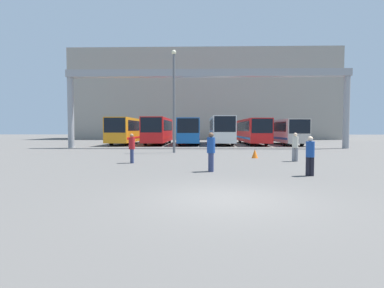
{
  "coord_description": "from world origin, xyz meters",
  "views": [
    {
      "loc": [
        -0.7,
        -7.93,
        1.85
      ],
      "look_at": [
        -1.52,
        23.69,
        0.3
      ],
      "focal_mm": 28.0,
      "sensor_mm": 36.0,
      "label": 1
    }
  ],
  "objects_px": {
    "bus_slot_4": "(252,130)",
    "pedestrian_near_left": "(132,147)",
    "bus_slot_0": "(127,129)",
    "pedestrian_far_center": "(295,146)",
    "bus_slot_3": "(221,129)",
    "lamp_post": "(174,97)",
    "bus_slot_5": "(285,130)",
    "traffic_cone": "(255,154)",
    "bus_slot_1": "(158,129)",
    "pedestrian_mid_left": "(211,151)",
    "pedestrian_mid_right": "(310,155)",
    "bus_slot_2": "(190,130)"
  },
  "relations": [
    {
      "from": "bus_slot_4",
      "to": "pedestrian_near_left",
      "type": "distance_m",
      "value": 23.85
    },
    {
      "from": "bus_slot_0",
      "to": "bus_slot_4",
      "type": "height_order",
      "value": "bus_slot_0"
    },
    {
      "from": "pedestrian_far_center",
      "to": "bus_slot_3",
      "type": "bearing_deg",
      "value": -57.46
    },
    {
      "from": "lamp_post",
      "to": "bus_slot_5",
      "type": "bearing_deg",
      "value": 46.5
    },
    {
      "from": "bus_slot_3",
      "to": "traffic_cone",
      "type": "bearing_deg",
      "value": -87.19
    },
    {
      "from": "bus_slot_1",
      "to": "bus_slot_5",
      "type": "relative_size",
      "value": 1.08
    },
    {
      "from": "bus_slot_4",
      "to": "traffic_cone",
      "type": "height_order",
      "value": "bus_slot_4"
    },
    {
      "from": "pedestrian_mid_left",
      "to": "pedestrian_near_left",
      "type": "height_order",
      "value": "pedestrian_mid_left"
    },
    {
      "from": "bus_slot_0",
      "to": "pedestrian_mid_left",
      "type": "xyz_separation_m",
      "value": [
        9.56,
        -24.1,
        -0.93
      ]
    },
    {
      "from": "bus_slot_0",
      "to": "pedestrian_mid_left",
      "type": "height_order",
      "value": "bus_slot_0"
    },
    {
      "from": "bus_slot_5",
      "to": "bus_slot_1",
      "type": "bearing_deg",
      "value": 178.45
    },
    {
      "from": "pedestrian_mid_right",
      "to": "pedestrian_far_center",
      "type": "bearing_deg",
      "value": -85.23
    },
    {
      "from": "bus_slot_3",
      "to": "pedestrian_near_left",
      "type": "relative_size",
      "value": 7.39
    },
    {
      "from": "bus_slot_2",
      "to": "pedestrian_far_center",
      "type": "xyz_separation_m",
      "value": [
        6.76,
        -20.0,
        -0.92
      ]
    },
    {
      "from": "bus_slot_1",
      "to": "traffic_cone",
      "type": "relative_size",
      "value": 19.48
    },
    {
      "from": "bus_slot_1",
      "to": "bus_slot_4",
      "type": "height_order",
      "value": "bus_slot_1"
    },
    {
      "from": "bus_slot_4",
      "to": "pedestrian_mid_right",
      "type": "distance_m",
      "value": 25.93
    },
    {
      "from": "pedestrian_mid_right",
      "to": "bus_slot_0",
      "type": "bearing_deg",
      "value": -45.43
    },
    {
      "from": "pedestrian_far_center",
      "to": "traffic_cone",
      "type": "height_order",
      "value": "pedestrian_far_center"
    },
    {
      "from": "bus_slot_2",
      "to": "pedestrian_mid_right",
      "type": "bearing_deg",
      "value": -77.5
    },
    {
      "from": "bus_slot_2",
      "to": "bus_slot_5",
      "type": "relative_size",
      "value": 1.1
    },
    {
      "from": "bus_slot_4",
      "to": "traffic_cone",
      "type": "distance_m",
      "value": 18.76
    },
    {
      "from": "bus_slot_5",
      "to": "pedestrian_near_left",
      "type": "height_order",
      "value": "bus_slot_5"
    },
    {
      "from": "bus_slot_2",
      "to": "bus_slot_4",
      "type": "bearing_deg",
      "value": 2.88
    },
    {
      "from": "pedestrian_far_center",
      "to": "pedestrian_near_left",
      "type": "relative_size",
      "value": 1.02
    },
    {
      "from": "bus_slot_0",
      "to": "bus_slot_3",
      "type": "height_order",
      "value": "bus_slot_3"
    },
    {
      "from": "bus_slot_0",
      "to": "bus_slot_3",
      "type": "bearing_deg",
      "value": 2.07
    },
    {
      "from": "bus_slot_1",
      "to": "bus_slot_5",
      "type": "xyz_separation_m",
      "value": [
        15.63,
        -0.42,
        -0.13
      ]
    },
    {
      "from": "bus_slot_3",
      "to": "lamp_post",
      "type": "distance_m",
      "value": 14.91
    },
    {
      "from": "pedestrian_mid_left",
      "to": "pedestrian_near_left",
      "type": "xyz_separation_m",
      "value": [
        -4.21,
        3.2,
        -0.05
      ]
    },
    {
      "from": "pedestrian_near_left",
      "to": "traffic_cone",
      "type": "bearing_deg",
      "value": 91.5
    },
    {
      "from": "bus_slot_1",
      "to": "pedestrian_near_left",
      "type": "xyz_separation_m",
      "value": [
        1.44,
        -20.99,
        -1.0
      ]
    },
    {
      "from": "bus_slot_3",
      "to": "lamp_post",
      "type": "bearing_deg",
      "value": -108.6
    },
    {
      "from": "bus_slot_4",
      "to": "pedestrian_mid_left",
      "type": "xyz_separation_m",
      "value": [
        -6.07,
        -24.7,
        -0.86
      ]
    },
    {
      "from": "pedestrian_far_center",
      "to": "bus_slot_4",
      "type": "bearing_deg",
      "value": -68.45
    },
    {
      "from": "bus_slot_4",
      "to": "pedestrian_mid_left",
      "type": "relative_size",
      "value": 7.16
    },
    {
      "from": "bus_slot_0",
      "to": "bus_slot_5",
      "type": "bearing_deg",
      "value": -0.97
    },
    {
      "from": "pedestrian_near_left",
      "to": "traffic_cone",
      "type": "relative_size",
      "value": 2.79
    },
    {
      "from": "pedestrian_mid_right",
      "to": "lamp_post",
      "type": "relative_size",
      "value": 0.2
    },
    {
      "from": "bus_slot_1",
      "to": "lamp_post",
      "type": "bearing_deg",
      "value": -77.05
    },
    {
      "from": "bus_slot_2",
      "to": "pedestrian_far_center",
      "type": "relative_size",
      "value": 6.96
    },
    {
      "from": "bus_slot_1",
      "to": "bus_slot_2",
      "type": "bearing_deg",
      "value": 1.66
    },
    {
      "from": "pedestrian_far_center",
      "to": "traffic_cone",
      "type": "xyz_separation_m",
      "value": [
        -1.96,
        1.94,
        -0.59
      ]
    },
    {
      "from": "bus_slot_0",
      "to": "bus_slot_3",
      "type": "relative_size",
      "value": 0.93
    },
    {
      "from": "bus_slot_1",
      "to": "pedestrian_far_center",
      "type": "distance_m",
      "value": 22.59
    },
    {
      "from": "bus_slot_2",
      "to": "pedestrian_mid_left",
      "type": "height_order",
      "value": "bus_slot_2"
    },
    {
      "from": "traffic_cone",
      "to": "lamp_post",
      "type": "bearing_deg",
      "value": 142.12
    },
    {
      "from": "bus_slot_1",
      "to": "pedestrian_near_left",
      "type": "height_order",
      "value": "bus_slot_1"
    },
    {
      "from": "bus_slot_0",
      "to": "bus_slot_2",
      "type": "relative_size",
      "value": 0.96
    },
    {
      "from": "pedestrian_mid_right",
      "to": "bus_slot_3",
      "type": "bearing_deg",
      "value": -69.65
    }
  ]
}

